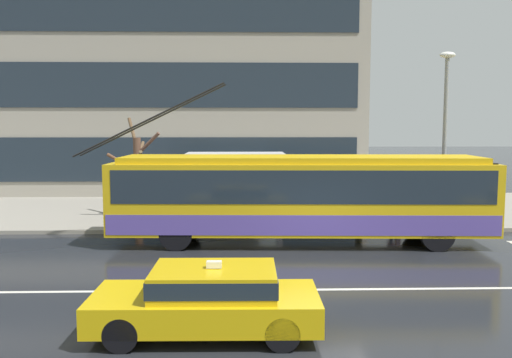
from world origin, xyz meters
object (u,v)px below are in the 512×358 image
Objects in this scene: taxi_oncoming_near at (209,297)px; street_tree_bare at (137,169)px; pedestrian_waiting_by_pole at (398,183)px; trolleybus at (301,195)px; pedestrian_at_shelter at (193,182)px; street_lamp at (445,123)px; pedestrian_walking_past at (362,178)px; bus_shelter at (235,169)px; pedestrian_approaching_curb at (393,177)px.

street_tree_bare is at bearing 106.80° from taxi_oncoming_near.
street_tree_bare is at bearing 173.02° from pedestrian_waiting_by_pole.
taxi_oncoming_near is at bearing -108.51° from trolleybus.
taxi_oncoming_near is 2.18× the size of pedestrian_waiting_by_pole.
street_lamp is at bearing -9.86° from pedestrian_at_shelter.
street_lamp is (9.61, -1.67, 2.37)m from pedestrian_at_shelter.
pedestrian_walking_past is at bearing -6.05° from street_tree_bare.
pedestrian_at_shelter is 0.97× the size of pedestrian_waiting_by_pole.
trolleybus is 3.34× the size of street_tree_bare.
bus_shelter is 0.59× the size of street_lamp.
street_tree_bare reaches higher than pedestrian_approaching_curb.
taxi_oncoming_near is at bearing -121.99° from pedestrian_waiting_by_pole.
pedestrian_at_shelter is at bearing 96.49° from taxi_oncoming_near.
taxi_oncoming_near is 0.66× the size of street_lamp.
trolleybus is 6.96× the size of pedestrian_waiting_by_pole.
trolleybus reaches higher than pedestrian_approaching_curb.
pedestrian_walking_past is at bearing -7.25° from pedestrian_at_shelter.
trolleybus is 4.37m from pedestrian_walking_past.
taxi_oncoming_near is 2.25× the size of pedestrian_at_shelter.
street_lamp reaches higher than street_tree_bare.
street_tree_bare reaches higher than pedestrian_waiting_by_pole.
pedestrian_at_shelter is (-3.92, 4.22, 0.02)m from trolleybus.
street_lamp reaches higher than pedestrian_waiting_by_pole.
trolleybus is 8.13m from taxi_oncoming_near.
pedestrian_walking_past is (5.35, 11.03, 1.13)m from taxi_oncoming_near.
bus_shelter reaches higher than pedestrian_walking_past.
street_lamp is (5.70, 2.55, 2.38)m from trolleybus.
pedestrian_approaching_curb is 0.50× the size of street_tree_bare.
pedestrian_walking_past is (-1.57, -1.15, 0.09)m from pedestrian_approaching_curb.
taxi_oncoming_near is 14.05m from pedestrian_approaching_curb.
bus_shelter is at bearing 88.14° from taxi_oncoming_near.
pedestrian_walking_past is at bearing 164.31° from street_lamp.
pedestrian_waiting_by_pole is 0.48× the size of street_tree_bare.
street_lamp reaches higher than pedestrian_walking_past.
pedestrian_at_shelter is at bearing 170.14° from street_lamp.
bus_shelter is 4.02m from street_tree_bare.
pedestrian_at_shelter is 2.32m from street_tree_bare.
bus_shelter reaches higher than pedestrian_approaching_curb.
pedestrian_approaching_curb is at bearing 2.08° from pedestrian_at_shelter.
pedestrian_waiting_by_pole is 10.40m from street_tree_bare.
taxi_oncoming_near is 12.31m from pedestrian_walking_past.
pedestrian_at_shelter is 8.27m from pedestrian_approaching_curb.
pedestrian_walking_past is 9.02m from street_tree_bare.
street_lamp is (2.92, -0.82, 2.15)m from pedestrian_walking_past.
bus_shelter is at bearing -12.94° from pedestrian_at_shelter.
bus_shelter is (-2.19, 3.82, 0.55)m from trolleybus.
trolleybus is 7.56m from street_tree_bare.
pedestrian_waiting_by_pole is (6.70, 10.72, 0.96)m from taxi_oncoming_near.
pedestrian_walking_past is 3.71m from street_lamp.
street_tree_bare reaches higher than pedestrian_at_shelter.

